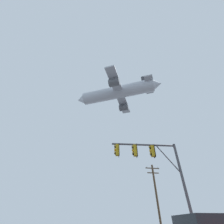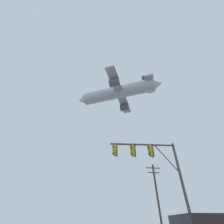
{
  "view_description": "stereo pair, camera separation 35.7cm",
  "coord_description": "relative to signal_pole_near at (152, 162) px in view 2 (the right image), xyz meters",
  "views": [
    {
      "loc": [
        -1.13,
        -4.97,
        1.17
      ],
      "look_at": [
        1.86,
        14.96,
        16.05
      ],
      "focal_mm": 24.84,
      "sensor_mm": 36.0,
      "label": 1
    },
    {
      "loc": [
        -0.77,
        -5.02,
        1.17
      ],
      "look_at": [
        1.86,
        14.96,
        16.05
      ],
      "focal_mm": 24.84,
      "sensor_mm": 36.0,
      "label": 2
    }
  ],
  "objects": [
    {
      "name": "signal_pole_near",
      "position": [
        0.0,
        0.0,
        0.0
      ],
      "size": [
        5.36,
        0.67,
        6.77
      ],
      "color": "#4C4C51",
      "rests_on": "ground"
    },
    {
      "name": "airplane",
      "position": [
        1.55,
        21.51,
        27.89
      ],
      "size": [
        24.65,
        19.04,
        7.04
      ],
      "color": "#B7BCC6"
    },
    {
      "name": "utility_pole",
      "position": [
        4.87,
        11.96,
        -0.43
      ],
      "size": [
        2.2,
        0.28,
        8.92
      ],
      "color": "brown",
      "rests_on": "ground"
    }
  ]
}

